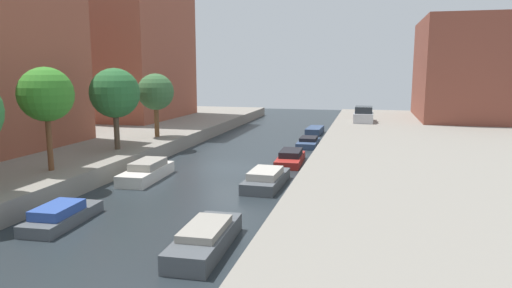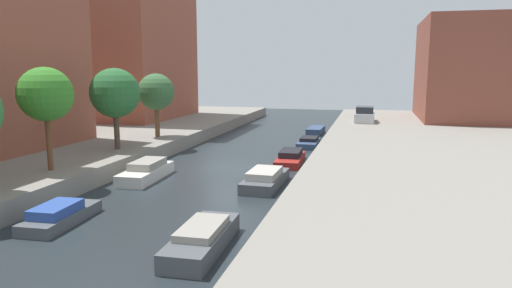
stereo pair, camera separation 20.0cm
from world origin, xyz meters
name	(u,v)px [view 2 (the right image)]	position (x,y,z in m)	size (l,w,h in m)	color
ground_plane	(228,168)	(0.00, 0.00, 0.00)	(84.00, 84.00, 0.00)	#232B30
quay_left	(20,149)	(-15.00, 0.00, 0.50)	(20.00, 64.00, 1.00)	gray
quay_right	(498,173)	(15.00, 0.00, 0.50)	(20.00, 64.00, 1.00)	gray
apartment_tower_far	(127,25)	(-16.00, 16.89, 10.30)	(10.00, 12.89, 18.61)	brown
low_block_right	(474,69)	(18.00, 23.82, 5.92)	(10.00, 13.56, 9.84)	brown
street_tree_2	(46,95)	(-6.98, -7.03, 4.73)	(2.63, 2.63, 5.07)	brown
street_tree_3	(115,93)	(-6.98, -0.83, 4.48)	(3.05, 3.05, 5.03)	#4E4031
street_tree_4	(156,92)	(-6.98, 4.73, 4.28)	(2.66, 2.66, 4.64)	brown
parked_car	(365,115)	(7.74, 18.35, 1.62)	(1.81, 4.06, 1.48)	#B7B7BC
moored_boat_left_1	(60,215)	(-3.23, -11.38, 0.34)	(1.62, 3.76, 0.82)	#4C5156
moored_boat_left_2	(146,171)	(-3.45, -3.87, 0.43)	(1.75, 4.47, 1.02)	beige
moored_boat_right_1	(202,239)	(3.07, -12.46, 0.38)	(1.59, 4.43, 0.87)	#4C5156
moored_boat_right_2	(265,179)	(3.21, -3.79, 0.38)	(1.74, 4.38, 0.91)	#4C5156
moored_boat_right_3	(290,158)	(3.45, 2.25, 0.35)	(1.66, 4.31, 0.84)	maroon
moored_boat_right_4	(309,143)	(3.72, 8.98, 0.30)	(1.47, 3.54, 0.71)	#33476B
moored_boat_right_5	(316,131)	(3.40, 16.12, 0.31)	(1.41, 3.63, 0.62)	#33476B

